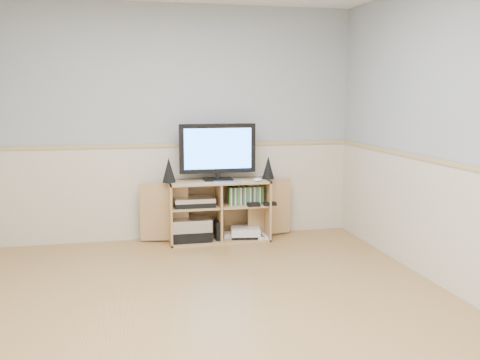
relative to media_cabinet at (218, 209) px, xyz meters
name	(u,v)px	position (x,y,z in m)	size (l,w,h in m)	color
room	(192,145)	(-0.53, -1.95, 0.88)	(4.04, 4.54, 2.54)	tan
media_cabinet	(218,209)	(0.00, 0.00, 0.00)	(1.66, 0.40, 0.65)	tan
monitor	(218,150)	(0.00, 0.00, 0.64)	(0.82, 0.18, 0.60)	black
speaker_left	(169,170)	(-0.52, -0.03, 0.45)	(0.14, 0.14, 0.26)	black
speaker_right	(268,168)	(0.55, -0.03, 0.44)	(0.13, 0.13, 0.25)	black
keyboard	(227,182)	(0.06, -0.19, 0.32)	(0.28, 0.11, 0.01)	silver
mouse	(258,180)	(0.40, -0.19, 0.34)	(0.10, 0.06, 0.04)	white
av_components	(192,222)	(-0.29, -0.05, -0.11)	(0.51, 0.31, 0.47)	black
game_consoles	(244,233)	(0.28, -0.06, -0.26)	(0.46, 0.30, 0.11)	white
game_cases	(245,195)	(0.29, -0.07, 0.15)	(0.38, 0.14, 0.19)	#3F8C3F
wall_outlet	(262,181)	(0.53, 0.16, 0.27)	(0.12, 0.03, 0.12)	white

